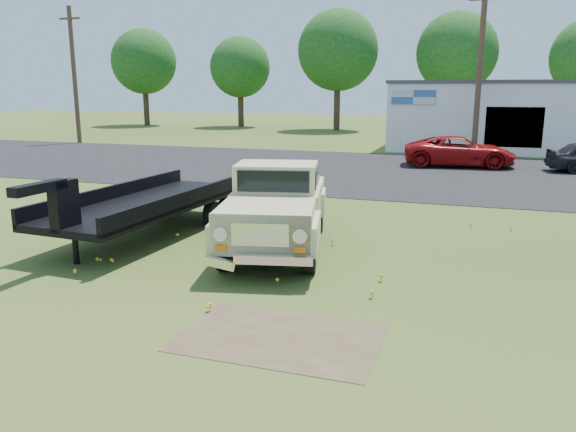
% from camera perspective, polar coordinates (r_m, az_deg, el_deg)
% --- Properties ---
extents(ground, '(140.00, 140.00, 0.00)m').
position_cam_1_polar(ground, '(11.80, -2.90, -5.35)').
color(ground, '#334C18').
rests_on(ground, ground).
extents(asphalt_lot, '(90.00, 14.00, 0.02)m').
position_cam_1_polar(asphalt_lot, '(26.01, 9.27, 4.53)').
color(asphalt_lot, black).
rests_on(asphalt_lot, ground).
extents(dirt_patch_a, '(3.00, 2.00, 0.01)m').
position_cam_1_polar(dirt_patch_a, '(8.69, -0.85, -12.21)').
color(dirt_patch_a, brown).
rests_on(dirt_patch_a, ground).
extents(dirt_patch_b, '(2.20, 1.60, 0.01)m').
position_cam_1_polar(dirt_patch_b, '(15.65, -5.05, -0.81)').
color(dirt_patch_b, brown).
rests_on(dirt_patch_b, ground).
extents(commercial_building, '(14.20, 8.20, 4.15)m').
position_cam_1_polar(commercial_building, '(37.49, 21.71, 9.52)').
color(commercial_building, silver).
rests_on(commercial_building, ground).
extents(utility_pole_west, '(1.60, 0.30, 9.00)m').
position_cam_1_polar(utility_pole_west, '(41.65, -20.89, 13.28)').
color(utility_pole_west, '#432C1F').
rests_on(utility_pole_west, ground).
extents(utility_pole_mid, '(1.60, 0.30, 9.00)m').
position_cam_1_polar(utility_pole_mid, '(32.44, 18.89, 13.79)').
color(utility_pole_mid, '#432C1F').
rests_on(utility_pole_mid, ground).
extents(treeline_a, '(6.40, 6.40, 9.52)m').
position_cam_1_polar(treeline_a, '(59.84, -14.44, 14.95)').
color(treeline_a, '#3D2B1B').
rests_on(treeline_a, ground).
extents(treeline_b, '(5.76, 5.76, 8.57)m').
position_cam_1_polar(treeline_b, '(56.01, -4.89, 14.81)').
color(treeline_b, '#3D2B1B').
rests_on(treeline_b, ground).
extents(treeline_c, '(7.04, 7.04, 10.47)m').
position_cam_1_polar(treeline_c, '(51.48, 5.10, 16.40)').
color(treeline_c, '#3D2B1B').
rests_on(treeline_c, ground).
extents(treeline_d, '(6.72, 6.72, 10.00)m').
position_cam_1_polar(treeline_d, '(51.05, 16.77, 15.60)').
color(treeline_d, '#3D2B1B').
rests_on(treeline_d, ground).
extents(vintage_pickup_truck, '(3.35, 5.94, 2.03)m').
position_cam_1_polar(vintage_pickup_truck, '(12.97, -1.13, 0.98)').
color(vintage_pickup_truck, tan).
rests_on(vintage_pickup_truck, ground).
extents(flatbed_trailer, '(2.73, 7.09, 1.90)m').
position_cam_1_polar(flatbed_trailer, '(14.68, -14.03, 1.73)').
color(flatbed_trailer, black).
rests_on(flatbed_trailer, ground).
extents(red_pickup, '(5.43, 2.99, 1.44)m').
position_cam_1_polar(red_pickup, '(28.29, 17.01, 6.27)').
color(red_pickup, maroon).
rests_on(red_pickup, ground).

